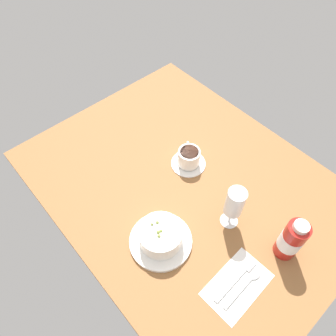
{
  "coord_description": "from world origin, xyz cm",
  "views": [
    {
      "loc": [
        41.54,
        -45.58,
        91.23
      ],
      "look_at": [
        -4.91,
        -4.29,
        7.49
      ],
      "focal_mm": 33.81,
      "sensor_mm": 36.0,
      "label": 1
    }
  ],
  "objects_px": {
    "porridge_bowl": "(161,237)",
    "coffee_cup": "(189,158)",
    "wine_glass": "(235,203)",
    "cutlery_setting": "(238,284)",
    "sauce_bottle_red": "(291,240)"
  },
  "relations": [
    {
      "from": "porridge_bowl",
      "to": "coffee_cup",
      "type": "height_order",
      "value": "porridge_bowl"
    },
    {
      "from": "coffee_cup",
      "to": "wine_glass",
      "type": "height_order",
      "value": "wine_glass"
    },
    {
      "from": "coffee_cup",
      "to": "wine_glass",
      "type": "xyz_separation_m",
      "value": [
        0.25,
        -0.06,
        0.07
      ]
    },
    {
      "from": "cutlery_setting",
      "to": "sauce_bottle_red",
      "type": "bearing_deg",
      "value": 81.91
    },
    {
      "from": "porridge_bowl",
      "to": "wine_glass",
      "type": "height_order",
      "value": "wine_glass"
    },
    {
      "from": "coffee_cup",
      "to": "wine_glass",
      "type": "bearing_deg",
      "value": -12.95
    },
    {
      "from": "coffee_cup",
      "to": "cutlery_setting",
      "type": "bearing_deg",
      "value": -25.35
    },
    {
      "from": "sauce_bottle_red",
      "to": "porridge_bowl",
      "type": "bearing_deg",
      "value": -135.99
    },
    {
      "from": "cutlery_setting",
      "to": "porridge_bowl",
      "type": "bearing_deg",
      "value": -161.47
    },
    {
      "from": "cutlery_setting",
      "to": "wine_glass",
      "type": "xyz_separation_m",
      "value": [
        -0.15,
        0.13,
        0.11
      ]
    },
    {
      "from": "wine_glass",
      "to": "sauce_bottle_red",
      "type": "xyz_separation_m",
      "value": [
        0.18,
        0.04,
        -0.03
      ]
    },
    {
      "from": "porridge_bowl",
      "to": "wine_glass",
      "type": "xyz_separation_m",
      "value": [
        0.09,
        0.21,
        0.07
      ]
    },
    {
      "from": "porridge_bowl",
      "to": "sauce_bottle_red",
      "type": "relative_size",
      "value": 1.14
    },
    {
      "from": "porridge_bowl",
      "to": "sauce_bottle_red",
      "type": "height_order",
      "value": "sauce_bottle_red"
    },
    {
      "from": "porridge_bowl",
      "to": "sauce_bottle_red",
      "type": "xyz_separation_m",
      "value": [
        0.27,
        0.26,
        0.04
      ]
    }
  ]
}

